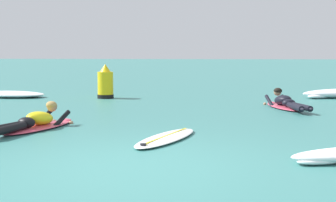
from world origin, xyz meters
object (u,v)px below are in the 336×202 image
object	(u,v)px
surfer_near	(35,122)
surfer_far	(285,103)
drifting_surfboard	(166,138)
channel_marker_buoy	(105,85)

from	to	relation	value
surfer_near	surfer_far	bearing A→B (deg)	36.93
drifting_surfboard	channel_marker_buoy	size ratio (longest dim) A/B	2.05
surfer_near	drifting_surfboard	size ratio (longest dim) A/B	1.16
channel_marker_buoy	surfer_near	bearing A→B (deg)	-90.29
channel_marker_buoy	surfer_far	bearing A→B (deg)	-24.05
surfer_far	drifting_surfboard	distance (m)	5.46
surfer_near	surfer_far	distance (m)	6.49
surfer_far	channel_marker_buoy	distance (m)	5.65
surfer_near	drifting_surfboard	world-z (taller)	surfer_near
surfer_near	surfer_far	xyz separation A→B (m)	(5.19, 3.90, 0.00)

